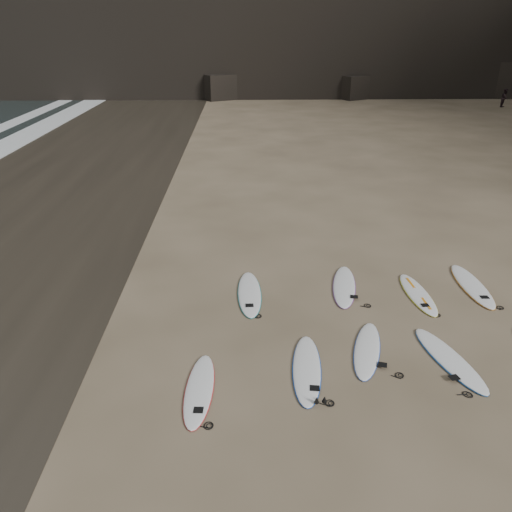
{
  "coord_description": "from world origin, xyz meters",
  "views": [
    {
      "loc": [
        -3.51,
        -9.58,
        6.95
      ],
      "look_at": [
        -3.17,
        2.22,
        1.5
      ],
      "focal_mm": 35.0,
      "sensor_mm": 36.0,
      "label": 1
    }
  ],
  "objects_px": {
    "surfboard_8": "(472,285)",
    "surfboard_3": "(449,359)",
    "surfboard_0": "(199,389)",
    "person_b": "(505,98)",
    "surfboard_6": "(344,286)",
    "surfboard_2": "(367,349)",
    "surfboard_5": "(249,293)",
    "surfboard_1": "(307,368)",
    "surfboard_7": "(418,294)"
  },
  "relations": [
    {
      "from": "surfboard_0",
      "to": "surfboard_2",
      "type": "height_order",
      "value": "same"
    },
    {
      "from": "surfboard_1",
      "to": "surfboard_3",
      "type": "height_order",
      "value": "surfboard_3"
    },
    {
      "from": "surfboard_2",
      "to": "surfboard_6",
      "type": "bearing_deg",
      "value": 106.03
    },
    {
      "from": "surfboard_0",
      "to": "surfboard_5",
      "type": "distance_m",
      "value": 4.24
    },
    {
      "from": "surfboard_3",
      "to": "surfboard_2",
      "type": "bearing_deg",
      "value": 152.81
    },
    {
      "from": "surfboard_2",
      "to": "surfboard_0",
      "type": "bearing_deg",
      "value": -144.21
    },
    {
      "from": "surfboard_0",
      "to": "surfboard_6",
      "type": "bearing_deg",
      "value": 51.6
    },
    {
      "from": "surfboard_0",
      "to": "surfboard_3",
      "type": "distance_m",
      "value": 5.71
    },
    {
      "from": "surfboard_0",
      "to": "surfboard_6",
      "type": "relative_size",
      "value": 0.91
    },
    {
      "from": "surfboard_5",
      "to": "person_b",
      "type": "bearing_deg",
      "value": 54.33
    },
    {
      "from": "surfboard_3",
      "to": "surfboard_5",
      "type": "relative_size",
      "value": 0.98
    },
    {
      "from": "surfboard_6",
      "to": "surfboard_5",
      "type": "bearing_deg",
      "value": -161.57
    },
    {
      "from": "surfboard_7",
      "to": "surfboard_8",
      "type": "relative_size",
      "value": 0.89
    },
    {
      "from": "surfboard_5",
      "to": "surfboard_6",
      "type": "bearing_deg",
      "value": 6.49
    },
    {
      "from": "surfboard_3",
      "to": "surfboard_5",
      "type": "height_order",
      "value": "surfboard_5"
    },
    {
      "from": "person_b",
      "to": "surfboard_6",
      "type": "bearing_deg",
      "value": -170.02
    },
    {
      "from": "surfboard_3",
      "to": "surfboard_8",
      "type": "distance_m",
      "value": 4.03
    },
    {
      "from": "surfboard_8",
      "to": "surfboard_3",
      "type": "bearing_deg",
      "value": -118.99
    },
    {
      "from": "surfboard_5",
      "to": "surfboard_1",
      "type": "bearing_deg",
      "value": -71.68
    },
    {
      "from": "surfboard_5",
      "to": "surfboard_7",
      "type": "bearing_deg",
      "value": -3.03
    },
    {
      "from": "surfboard_5",
      "to": "surfboard_2",
      "type": "bearing_deg",
      "value": -46.66
    },
    {
      "from": "surfboard_3",
      "to": "surfboard_8",
      "type": "bearing_deg",
      "value": 46.08
    },
    {
      "from": "surfboard_0",
      "to": "person_b",
      "type": "xyz_separation_m",
      "value": [
        25.65,
        39.49,
        0.78
      ]
    },
    {
      "from": "surfboard_0",
      "to": "surfboard_8",
      "type": "height_order",
      "value": "surfboard_8"
    },
    {
      "from": "surfboard_5",
      "to": "person_b",
      "type": "height_order",
      "value": "person_b"
    },
    {
      "from": "surfboard_2",
      "to": "surfboard_1",
      "type": "bearing_deg",
      "value": -138.65
    },
    {
      "from": "surfboard_6",
      "to": "surfboard_0",
      "type": "bearing_deg",
      "value": -120.24
    },
    {
      "from": "surfboard_2",
      "to": "surfboard_6",
      "type": "distance_m",
      "value": 3.15
    },
    {
      "from": "surfboard_7",
      "to": "surfboard_8",
      "type": "height_order",
      "value": "surfboard_8"
    },
    {
      "from": "surfboard_8",
      "to": "surfboard_7",
      "type": "bearing_deg",
      "value": -164.51
    },
    {
      "from": "surfboard_7",
      "to": "surfboard_3",
      "type": "bearing_deg",
      "value": -97.59
    },
    {
      "from": "surfboard_7",
      "to": "surfboard_6",
      "type": "bearing_deg",
      "value": 162.44
    },
    {
      "from": "surfboard_2",
      "to": "surfboard_5",
      "type": "xyz_separation_m",
      "value": [
        -2.72,
        2.79,
        0.01
      ]
    },
    {
      "from": "surfboard_0",
      "to": "surfboard_6",
      "type": "xyz_separation_m",
      "value": [
        3.9,
        4.45,
        0.0
      ]
    },
    {
      "from": "surfboard_3",
      "to": "surfboard_6",
      "type": "height_order",
      "value": "same"
    },
    {
      "from": "surfboard_6",
      "to": "surfboard_3",
      "type": "bearing_deg",
      "value": -53.12
    },
    {
      "from": "surfboard_0",
      "to": "surfboard_1",
      "type": "relative_size",
      "value": 0.93
    },
    {
      "from": "surfboard_1",
      "to": "surfboard_2",
      "type": "xyz_separation_m",
      "value": [
        1.51,
        0.68,
        -0.0
      ]
    },
    {
      "from": "person_b",
      "to": "surfboard_1",
      "type": "bearing_deg",
      "value": -169.15
    },
    {
      "from": "surfboard_3",
      "to": "person_b",
      "type": "xyz_separation_m",
      "value": [
        20.01,
        38.62,
        0.78
      ]
    },
    {
      "from": "person_b",
      "to": "surfboard_8",
      "type": "bearing_deg",
      "value": -165.32
    },
    {
      "from": "surfboard_7",
      "to": "surfboard_5",
      "type": "bearing_deg",
      "value": 175.35
    },
    {
      "from": "surfboard_1",
      "to": "surfboard_6",
      "type": "distance_m",
      "value": 4.14
    },
    {
      "from": "surfboard_6",
      "to": "surfboard_8",
      "type": "xyz_separation_m",
      "value": [
        3.75,
        -0.09,
        0.0
      ]
    },
    {
      "from": "surfboard_8",
      "to": "person_b",
      "type": "xyz_separation_m",
      "value": [
        18.0,
        35.12,
        0.78
      ]
    },
    {
      "from": "surfboard_1",
      "to": "surfboard_6",
      "type": "relative_size",
      "value": 0.97
    },
    {
      "from": "surfboard_3",
      "to": "person_b",
      "type": "distance_m",
      "value": 43.5
    },
    {
      "from": "surfboard_3",
      "to": "surfboard_7",
      "type": "bearing_deg",
      "value": 71.1
    },
    {
      "from": "surfboard_1",
      "to": "surfboard_5",
      "type": "xyz_separation_m",
      "value": [
        -1.21,
        3.47,
        0.0
      ]
    },
    {
      "from": "surfboard_7",
      "to": "person_b",
      "type": "height_order",
      "value": "person_b"
    }
  ]
}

